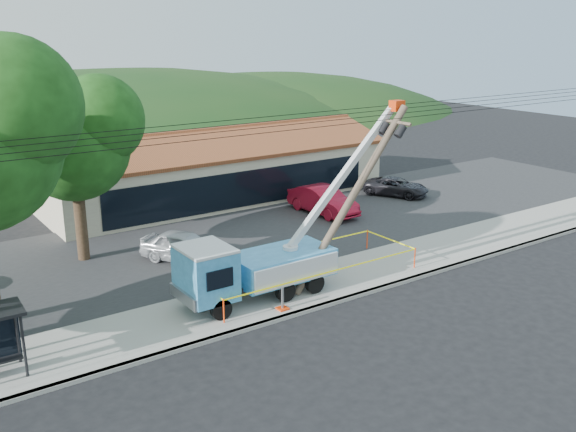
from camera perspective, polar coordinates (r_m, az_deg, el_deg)
The scene contains 14 objects.
ground at distance 25.31m, azimuth 7.48°, elevation -9.25°, with size 120.00×120.00×0.00m, color black.
curb at distance 26.71m, azimuth 4.45°, elevation -7.55°, with size 60.00×0.25×0.15m, color #A5A19A.
sidewalk at distance 28.08m, azimuth 1.99°, elevation -6.27°, with size 60.00×4.00×0.15m, color #A5A19A.
parking_lot at distance 34.42m, azimuth -6.00°, elevation -2.03°, with size 60.00×12.00×0.10m, color #28282B.
strip_mall at distance 42.55m, azimuth -6.58°, elevation 4.10°, with size 22.50×8.53×4.67m.
tree_lot at distance 31.27m, azimuth -18.62°, elevation 6.95°, with size 6.30×5.60×8.94m.
hill_center at distance 76.90m, azimuth -15.15°, elevation 7.76°, with size 89.60×64.00×32.00m, color #153C16.
hill_east at distance 85.65m, azimuth -2.37°, elevation 9.16°, with size 72.80×52.00×26.00m, color #153C16.
utility_truck at distance 26.25m, azimuth -3.04°, elevation -4.41°, with size 10.97×3.60×7.67m.
leaning_pole at distance 27.69m, azimuth 6.18°, elevation 2.44°, with size 6.06×1.84×7.62m.
caution_tape at distance 28.28m, azimuth 1.60°, elevation -4.36°, with size 10.18×3.37×0.97m.
car_silver at distance 31.39m, azimuth -9.14°, elevation -4.11°, with size 1.73×4.30×1.46m, color silver.
car_red at distance 38.77m, azimuth 3.10°, elevation 0.09°, with size 1.72×4.94×1.63m, color #A71026.
car_dark at distance 43.49m, azimuth 9.52°, elevation 1.70°, with size 1.97×4.28×1.19m, color black.
Camera 1 is at (-15.56, -16.70, 10.94)m, focal length 40.00 mm.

